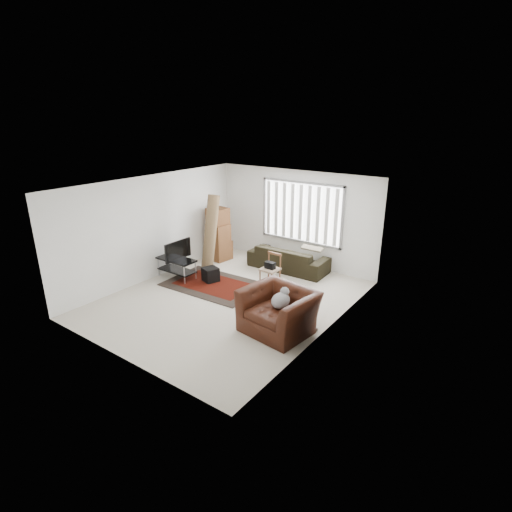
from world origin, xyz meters
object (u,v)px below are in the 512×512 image
Objects in this scene: sofa at (288,255)px; armchair at (278,308)px; side_chair at (271,267)px; moving_boxes at (218,236)px; tv_stand at (177,264)px.

armchair reaches higher than sofa.
side_chair is at bearing 96.39° from sofa.
moving_boxes is at bearing 11.18° from sofa.
tv_stand is at bearing 45.89° from sofa.
armchair is at bearing 116.55° from sofa.
tv_stand is 1.35× the size of side_chair.
sofa is 3.40m from armchair.
sofa is at bearing 100.13° from side_chair.
armchair reaches higher than tv_stand.
moving_boxes is 0.69× the size of sofa.
moving_boxes is 2.40m from side_chair.
moving_boxes is at bearing 91.98° from tv_stand.
moving_boxes is at bearing 153.22° from armchair.
armchair is at bearing -11.54° from tv_stand.
sofa is at bearing 12.57° from moving_boxes.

